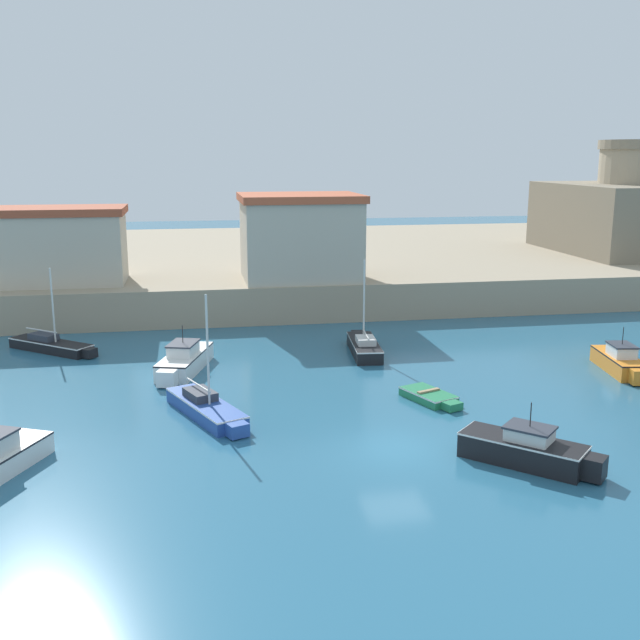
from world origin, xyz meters
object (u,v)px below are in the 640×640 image
Objects in this scene: motorboat_black_4 at (527,449)px; sailboat_black_8 at (364,346)px; sailboat_black_6 at (52,345)px; harbor_shed_near_wharf at (300,236)px; motorboat_white_5 at (184,360)px; harbor_shed_mid_row at (61,245)px; motorboat_orange_3 at (620,361)px; sailboat_blue_0 at (207,407)px; dinghy_green_2 at (430,396)px.

sailboat_black_8 is (-2.31, 15.99, -0.13)m from motorboat_black_4.
sailboat_black_6 is 18.06m from harbor_shed_near_wharf.
motorboat_black_4 is 0.76× the size of motorboat_white_5.
harbor_shed_near_wharf is 0.95× the size of harbor_shed_mid_row.
motorboat_black_4 is 18.76m from motorboat_white_5.
motorboat_white_5 is 1.11× the size of sailboat_black_6.
motorboat_orange_3 is 35.37m from harbor_shed_mid_row.
harbor_shed_near_wharf is (-4.25, 27.29, 4.85)m from motorboat_black_4.
motorboat_black_4 is at bearing -44.63° from sailboat_black_6.
harbor_shed_near_wharf is (-1.94, 11.31, 4.97)m from sailboat_black_8.
sailboat_black_8 is (9.98, 1.80, -0.14)m from motorboat_white_5.
motorboat_white_5 is at bearing -60.32° from harbor_shed_mid_row.
dinghy_green_2 is (10.11, 0.27, -0.18)m from sailboat_blue_0.
sailboat_black_6 is 0.65× the size of harbor_shed_near_wharf.
harbor_shed_mid_row is (-0.51, 8.67, 4.66)m from sailboat_black_6.
motorboat_white_5 is 0.73× the size of harbor_shed_near_wharf.
motorboat_white_5 is 0.69× the size of harbor_shed_mid_row.
harbor_shed_near_wharf is (8.04, 13.11, 4.84)m from motorboat_white_5.
motorboat_orange_3 is at bearing -10.21° from motorboat_white_5.
sailboat_black_6 is 9.86m from harbor_shed_mid_row.
dinghy_green_2 is 0.58× the size of motorboat_white_5.
sailboat_blue_0 is 0.70× the size of harbor_shed_mid_row.
motorboat_black_4 is 0.52× the size of harbor_shed_mid_row.
motorboat_orange_3 is 0.93× the size of sailboat_black_6.
sailboat_black_6 is (-7.45, 5.31, -0.20)m from motorboat_white_5.
harbor_shed_mid_row is (-17.94, 12.17, 4.60)m from sailboat_black_8.
motorboat_black_4 is at bearing -134.13° from motorboat_orange_3.
motorboat_white_5 is at bearing 130.90° from motorboat_black_4.
harbor_shed_near_wharf reaches higher than motorboat_black_4.
harbor_shed_near_wharf is at bearing 99.76° from sailboat_black_8.
motorboat_white_5 is at bearing -121.51° from harbor_shed_near_wharf.
motorboat_orange_3 is at bearing -17.42° from sailboat_black_6.
motorboat_black_4 is (1.21, -7.42, 0.35)m from dinghy_green_2.
sailboat_black_6 is at bearing 135.37° from motorboat_black_4.
harbor_shed_mid_row reaches higher than sailboat_black_6.
motorboat_white_5 is at bearing -35.44° from sailboat_black_6.
motorboat_orange_3 is at bearing -25.42° from sailboat_black_8.
motorboat_black_4 is 28.04m from harbor_shed_near_wharf.
dinghy_green_2 is at bearing -31.42° from motorboat_white_5.
dinghy_green_2 is 22.11m from sailboat_black_6.
harbor_shed_mid_row is (-16.00, 0.87, -0.37)m from harbor_shed_near_wharf.
sailboat_blue_0 is 1.20× the size of motorboat_orange_3.
motorboat_orange_3 is at bearing -30.81° from harbor_shed_mid_row.
harbor_shed_near_wharf is at bearing 129.58° from motorboat_orange_3.
motorboat_black_4 is 16.15m from sailboat_black_8.
harbor_shed_near_wharf reaches higher than dinghy_green_2.
sailboat_black_8 is at bearing 44.40° from sailboat_blue_0.
sailboat_blue_0 is at bearing -171.85° from motorboat_orange_3.
motorboat_black_4 is 27.74m from sailboat_black_6.
harbor_shed_mid_row is (-30.14, 17.97, 4.49)m from motorboat_orange_3.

